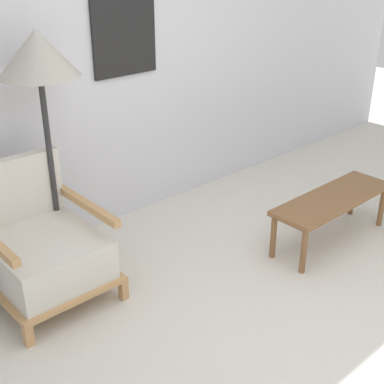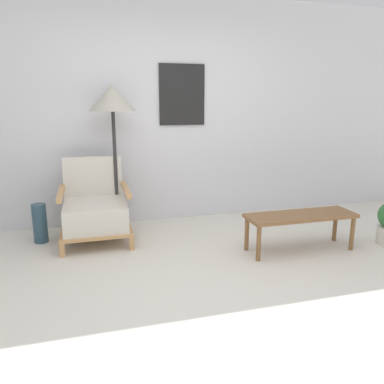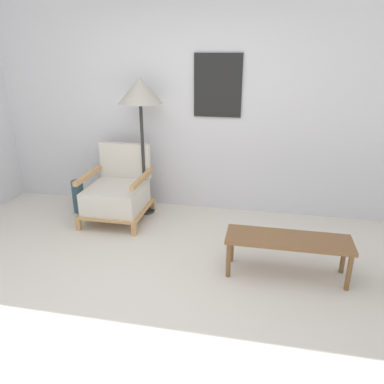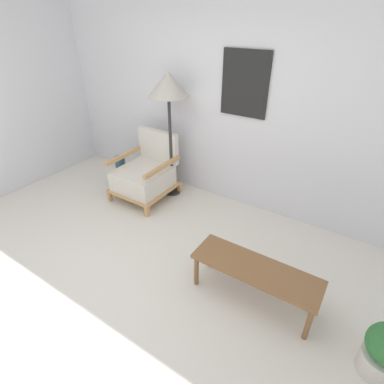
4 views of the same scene
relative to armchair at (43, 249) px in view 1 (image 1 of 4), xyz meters
name	(u,v)px [view 1 (image 1 of 4)]	position (x,y,z in m)	size (l,w,h in m)	color
ground_plane	(315,351)	(0.86, -1.53, -0.34)	(14.00, 14.00, 0.00)	silver
wall_back	(94,57)	(0.86, 0.60, 1.01)	(8.00, 0.09, 2.70)	silver
armchair	(43,249)	(0.00, 0.00, 0.00)	(0.72, 0.76, 0.87)	tan
floor_lamp	(38,61)	(0.25, 0.26, 1.12)	(0.51, 0.51, 1.65)	#2D2D2D
coffee_table	(333,202)	(1.96, -0.85, -0.01)	(1.11, 0.35, 0.38)	brown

